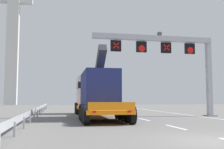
{
  "coord_description": "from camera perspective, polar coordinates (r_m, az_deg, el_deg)",
  "views": [
    {
      "loc": [
        -5.54,
        -8.94,
        1.52
      ],
      "look_at": [
        -1.56,
        11.21,
        3.34
      ],
      "focal_mm": 43.64,
      "sensor_mm": 36.0,
      "label": 1
    }
  ],
  "objects": [
    {
      "name": "ground",
      "position": [
        10.63,
        20.94,
        -12.95
      ],
      "size": [
        112.0,
        112.0,
        0.0
      ],
      "primitive_type": "plane",
      "color": "slate"
    },
    {
      "name": "edge_line_right",
      "position": [
        24.05,
        18.26,
        -8.41
      ],
      "size": [
        0.2,
        63.0,
        0.01
      ],
      "primitive_type": "cube",
      "color": "silver",
      "rests_on": "ground"
    },
    {
      "name": "guardrail_left",
      "position": [
        25.14,
        -15.23,
        -7.06
      ],
      "size": [
        0.13,
        36.26,
        0.76
      ],
      "color": "#999EA3",
      "rests_on": "ground"
    },
    {
      "name": "overhead_lane_gantry",
      "position": [
        23.97,
        12.08,
        4.64
      ],
      "size": [
        10.78,
        0.9,
        7.18
      ],
      "color": "#9EA0A5",
      "rests_on": "ground"
    },
    {
      "name": "heavy_haul_truck_orange",
      "position": [
        23.21,
        -3.61,
        -3.88
      ],
      "size": [
        3.19,
        14.1,
        5.3
      ],
      "color": "orange",
      "rests_on": "ground"
    },
    {
      "name": "bridge_pylon_distant",
      "position": [
        72.37,
        -19.98,
        10.96
      ],
      "size": [
        9.0,
        2.0,
        41.43
      ],
      "color": "#B7B7B2",
      "rests_on": "ground"
    },
    {
      "name": "lane_markings",
      "position": [
        27.76,
        1.55,
        -8.18
      ],
      "size": [
        0.2,
        50.81,
        0.01
      ],
      "color": "silver",
      "rests_on": "ground"
    }
  ]
}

